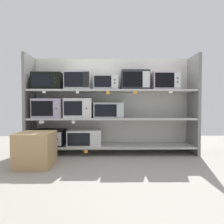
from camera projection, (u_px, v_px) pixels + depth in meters
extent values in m
cube|color=gray|center=(113.00, 173.00, 2.48)|extent=(6.84, 6.00, 0.02)
cube|color=beige|center=(112.00, 105.00, 3.72)|extent=(3.04, 0.04, 1.73)
cube|color=slate|center=(30.00, 105.00, 3.43)|extent=(0.05, 0.49, 1.73)
cube|color=slate|center=(194.00, 105.00, 3.47)|extent=(0.05, 0.49, 1.73)
cube|color=beige|center=(112.00, 146.00, 3.48)|extent=(2.84, 0.49, 0.03)
cube|color=black|center=(50.00, 137.00, 3.46)|extent=(0.52, 0.37, 0.28)
cube|color=black|center=(43.00, 139.00, 3.26)|extent=(0.36, 0.01, 0.20)
cube|color=silver|center=(57.00, 139.00, 3.27)|extent=(0.13, 0.01, 0.22)
cylinder|color=#262628|center=(57.00, 139.00, 3.26)|extent=(0.02, 0.01, 0.02)
cube|color=silver|center=(85.00, 137.00, 3.46)|extent=(0.58, 0.41, 0.27)
cube|color=black|center=(79.00, 139.00, 3.25)|extent=(0.37, 0.01, 0.21)
cube|color=silver|center=(95.00, 139.00, 3.26)|extent=(0.17, 0.01, 0.22)
cube|color=white|center=(46.00, 152.00, 3.22)|extent=(0.07, 0.00, 0.05)
cube|color=orange|center=(86.00, 152.00, 3.22)|extent=(0.06, 0.00, 0.05)
cube|color=beige|center=(112.00, 118.00, 3.46)|extent=(2.84, 0.49, 0.03)
cube|color=#A49AAE|center=(49.00, 108.00, 3.44)|extent=(0.50, 0.39, 0.33)
cube|color=black|center=(42.00, 108.00, 3.24)|extent=(0.36, 0.01, 0.25)
cube|color=#A49AAE|center=(56.00, 108.00, 3.24)|extent=(0.11, 0.01, 0.27)
cylinder|color=#262628|center=(56.00, 108.00, 3.23)|extent=(0.02, 0.01, 0.02)
cube|color=silver|center=(79.00, 108.00, 3.45)|extent=(0.48, 0.36, 0.34)
cube|color=black|center=(73.00, 108.00, 3.26)|extent=(0.31, 0.01, 0.24)
cube|color=silver|center=(86.00, 108.00, 3.27)|extent=(0.14, 0.01, 0.27)
cylinder|color=#262628|center=(86.00, 108.00, 3.26)|extent=(0.02, 0.01, 0.02)
cube|color=#B0BABA|center=(109.00, 110.00, 3.46)|extent=(0.52, 0.34, 0.26)
cube|color=black|center=(106.00, 110.00, 3.28)|extent=(0.37, 0.01, 0.21)
cube|color=#B0BABA|center=(120.00, 110.00, 3.28)|extent=(0.11, 0.01, 0.21)
cube|color=white|center=(41.00, 122.00, 3.20)|extent=(0.08, 0.00, 0.05)
cube|color=white|center=(73.00, 122.00, 3.21)|extent=(0.05, 0.00, 0.05)
cube|color=beige|center=(112.00, 91.00, 3.44)|extent=(2.84, 0.49, 0.03)
cube|color=black|center=(49.00, 82.00, 3.42)|extent=(0.50, 0.37, 0.29)
cube|color=black|center=(41.00, 80.00, 3.23)|extent=(0.32, 0.01, 0.21)
cube|color=black|center=(55.00, 80.00, 3.24)|extent=(0.15, 0.01, 0.23)
cylinder|color=#262628|center=(55.00, 82.00, 3.23)|extent=(0.02, 0.01, 0.02)
cylinder|color=#262628|center=(55.00, 78.00, 3.23)|extent=(0.02, 0.01, 0.02)
cube|color=#BBBABD|center=(78.00, 81.00, 3.43)|extent=(0.44, 0.41, 0.32)
cube|color=black|center=(73.00, 79.00, 3.22)|extent=(0.31, 0.01, 0.25)
cube|color=black|center=(86.00, 79.00, 3.22)|extent=(0.11, 0.01, 0.25)
cylinder|color=#262628|center=(86.00, 79.00, 3.21)|extent=(0.02, 0.01, 0.02)
cube|color=#B4BABA|center=(106.00, 83.00, 3.44)|extent=(0.42, 0.35, 0.26)
cube|color=black|center=(103.00, 81.00, 3.26)|extent=(0.29, 0.01, 0.19)
cube|color=silver|center=(115.00, 81.00, 3.26)|extent=(0.11, 0.01, 0.21)
cylinder|color=#262628|center=(115.00, 83.00, 3.25)|extent=(0.02, 0.01, 0.02)
cylinder|color=#262628|center=(115.00, 80.00, 3.25)|extent=(0.02, 0.01, 0.02)
cube|color=#282932|center=(135.00, 81.00, 3.44)|extent=(0.48, 0.33, 0.34)
cube|color=black|center=(133.00, 79.00, 3.27)|extent=(0.33, 0.01, 0.25)
cube|color=silver|center=(146.00, 79.00, 3.28)|extent=(0.12, 0.01, 0.27)
cube|color=#BEB1BC|center=(164.00, 82.00, 3.45)|extent=(0.45, 0.38, 0.31)
cube|color=black|center=(165.00, 80.00, 3.25)|extent=(0.32, 0.01, 0.24)
cube|color=silver|center=(177.00, 80.00, 3.26)|extent=(0.11, 0.01, 0.25)
cylinder|color=#262628|center=(178.00, 82.00, 3.25)|extent=(0.02, 0.01, 0.02)
cylinder|color=#262628|center=(178.00, 78.00, 3.25)|extent=(0.02, 0.01, 0.02)
cube|color=white|center=(44.00, 92.00, 3.18)|extent=(0.05, 0.00, 0.03)
cube|color=white|center=(77.00, 92.00, 3.19)|extent=(0.05, 0.00, 0.04)
cube|color=orange|center=(108.00, 93.00, 3.20)|extent=(0.06, 0.00, 0.05)
cube|color=orange|center=(135.00, 93.00, 3.20)|extent=(0.06, 0.00, 0.05)
cube|color=white|center=(171.00, 92.00, 3.21)|extent=(0.06, 0.00, 0.03)
cube|color=tan|center=(36.00, 149.00, 2.74)|extent=(0.48, 0.48, 0.48)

